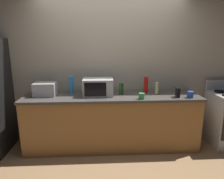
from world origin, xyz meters
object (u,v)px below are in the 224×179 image
bottle_hot_sauce (146,85)px  mug_green (142,96)px  microwave (98,87)px  toaster_oven (45,89)px  bottle_spray_cleaner (71,85)px  cordless_phone (178,92)px  mug_blue (190,95)px  bottle_wine (121,89)px  bottle_vinegar (157,88)px

bottle_hot_sauce → mug_green: bottle_hot_sauce is taller
microwave → toaster_oven: 0.85m
bottle_spray_cleaner → mug_green: size_ratio=3.20×
mug_green → bottle_spray_cleaner: bearing=159.8°
cordless_phone → mug_blue: size_ratio=1.50×
mug_green → cordless_phone: bearing=7.6°
toaster_oven → mug_blue: 2.29m
bottle_hot_sauce → mug_green: bearing=-110.5°
microwave → mug_green: size_ratio=5.26×
bottle_hot_sauce → mug_blue: 0.72m
cordless_phone → bottle_spray_cleaner: (-1.69, 0.33, 0.07)m
toaster_oven → bottle_wine: 1.23m
bottle_wine → microwave: bearing=-177.0°
bottle_hot_sauce → mug_blue: bottle_hot_sauce is taller
bottle_wine → cordless_phone: bearing=-14.1°
cordless_phone → bottle_wine: 0.89m
microwave → bottle_spray_cleaner: bearing=163.5°
bottle_spray_cleaner → mug_green: (1.11, -0.41, -0.10)m
microwave → bottle_vinegar: size_ratio=2.48×
mug_green → bottle_hot_sauce: bearing=69.5°
cordless_phone → bottle_vinegar: bearing=148.5°
microwave → bottle_vinegar: 0.97m
bottle_wine → bottle_spray_cleaner: bottle_spray_cleaner is taller
microwave → cordless_phone: 1.26m
cordless_phone → bottle_vinegar: size_ratio=0.78×
bottle_vinegar → mug_blue: 0.53m
bottle_wine → bottle_vinegar: (0.59, -0.01, 0.00)m
bottle_vinegar → microwave: bearing=-179.4°
bottle_spray_cleaner → mug_blue: bottle_spray_cleaner is taller
bottle_hot_sauce → mug_green: (-0.14, -0.38, -0.09)m
bottle_hot_sauce → bottle_vinegar: bottle_hot_sauce is taller
toaster_oven → bottle_vinegar: 1.82m
microwave → bottle_hot_sauce: bottle_hot_sauce is taller
bottle_wine → bottle_spray_cleaner: 0.84m
bottle_hot_sauce → toaster_oven: bearing=-176.7°
bottle_hot_sauce → cordless_phone: bearing=-34.6°
toaster_oven → bottle_spray_cleaner: (0.40, 0.12, 0.04)m
toaster_oven → bottle_wine: (1.23, 0.01, -0.01)m
microwave → bottle_hot_sauce: 0.81m
toaster_oven → microwave: bearing=-0.8°
microwave → bottle_wine: bearing=3.0°
bottle_spray_cleaner → mug_blue: 1.92m
toaster_oven → mug_blue: toaster_oven is taller
bottle_wine → bottle_hot_sauce: (0.42, 0.09, 0.04)m
bottle_wine → bottle_hot_sauce: 0.44m
bottle_vinegar → bottle_spray_cleaner: bearing=175.1°
cordless_phone → bottle_hot_sauce: 0.54m
toaster_oven → cordless_phone: size_ratio=2.27×
bottle_spray_cleaner → mug_blue: (1.88, -0.37, -0.10)m
toaster_oven → mug_green: toaster_oven is taller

